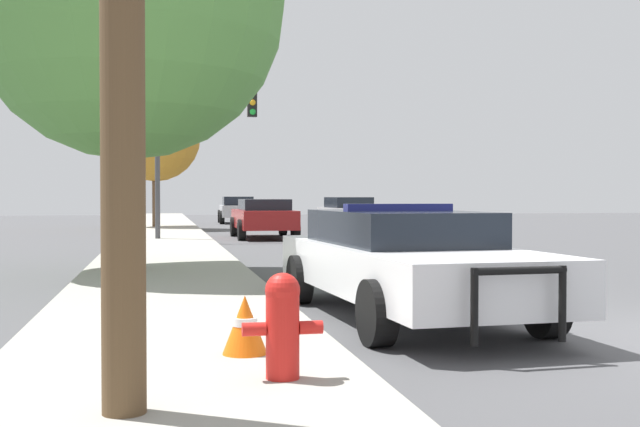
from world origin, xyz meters
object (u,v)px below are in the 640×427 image
at_px(car_background_distant, 237,209).
at_px(tree_sidewalk_far, 155,137).
at_px(police_car, 404,259).
at_px(fire_hydrant, 283,322).
at_px(car_background_midblock, 264,217).
at_px(traffic_cone, 245,324).
at_px(car_background_oncoming, 349,213).
at_px(traffic_light, 198,129).
at_px(tree_sidewalk_near, 128,2).

height_order(car_background_distant, tree_sidewalk_far, tree_sidewalk_far).
bearing_deg(police_car, car_background_distant, -95.62).
xyz_separation_m(fire_hydrant, tree_sidewalk_far, (-1.10, 30.08, 3.52)).
bearing_deg(car_background_midblock, traffic_cone, -97.61).
xyz_separation_m(police_car, car_background_distant, (1.16, 33.84, 0.06)).
relative_size(car_background_oncoming, car_background_distant, 1.11).
height_order(tree_sidewalk_far, traffic_cone, tree_sidewalk_far).
bearing_deg(car_background_distant, car_background_oncoming, -70.01).
distance_m(car_background_oncoming, tree_sidewalk_far, 9.31).
xyz_separation_m(traffic_light, car_background_oncoming, (6.48, 6.37, -2.85)).
distance_m(car_background_oncoming, car_background_midblock, 6.02).
relative_size(car_background_oncoming, car_background_midblock, 0.97).
xyz_separation_m(car_background_oncoming, traffic_cone, (-6.96, -25.41, -0.38)).
xyz_separation_m(car_background_midblock, car_background_distant, (0.53, 15.32, 0.02)).
relative_size(traffic_light, tree_sidewalk_near, 0.64).
height_order(traffic_light, car_background_oncoming, traffic_light).
distance_m(police_car, car_background_oncoming, 23.39).
height_order(police_car, traffic_light, traffic_light).
bearing_deg(fire_hydrant, car_background_oncoming, 75.58).
distance_m(car_background_oncoming, car_background_distant, 11.52).
bearing_deg(fire_hydrant, car_background_midblock, 83.13).
bearing_deg(traffic_light, tree_sidewalk_far, 97.91).
relative_size(car_background_oncoming, tree_sidewalk_near, 0.58).
distance_m(police_car, traffic_cone, 3.35).
height_order(car_background_oncoming, traffic_cone, car_background_oncoming).
bearing_deg(car_background_oncoming, car_background_midblock, 44.99).
bearing_deg(car_background_distant, fire_hydrant, -93.08).
distance_m(fire_hydrant, traffic_cone, 1.01).
height_order(fire_hydrant, car_background_distant, car_background_distant).
bearing_deg(tree_sidewalk_far, traffic_light, -82.09).
bearing_deg(tree_sidewalk_near, traffic_cone, -81.20).
bearing_deg(car_background_midblock, police_car, -91.88).
height_order(car_background_distant, tree_sidewalk_near, tree_sidewalk_near).
distance_m(car_background_distant, tree_sidewalk_far, 9.04).
relative_size(car_background_distant, tree_sidewalk_near, 0.52).
xyz_separation_m(fire_hydrant, traffic_cone, (-0.18, 0.98, -0.16)).
distance_m(fire_hydrant, tree_sidewalk_near, 10.35).
distance_m(police_car, tree_sidewalk_near, 7.98).
xyz_separation_m(car_background_distant, tree_sidewalk_far, (-4.28, -7.24, 3.30)).
distance_m(car_background_midblock, traffic_cone, 21.22).
relative_size(fire_hydrant, tree_sidewalk_near, 0.10).
bearing_deg(traffic_light, tree_sidewalk_near, -99.27).
bearing_deg(tree_sidewalk_far, car_background_distant, 59.42).
xyz_separation_m(fire_hydrant, tree_sidewalk_near, (-1.46, 9.22, 4.47)).
distance_m(police_car, fire_hydrant, 4.03).
relative_size(car_background_oncoming, traffic_cone, 8.91).
height_order(tree_sidewalk_near, tree_sidewalk_far, tree_sidewalk_near).
distance_m(fire_hydrant, traffic_light, 20.25).
bearing_deg(traffic_light, fire_hydrant, -90.87).
height_order(police_car, car_background_midblock, police_car).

